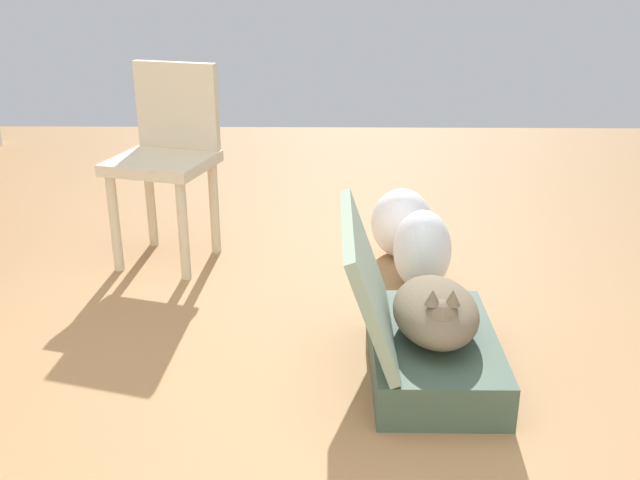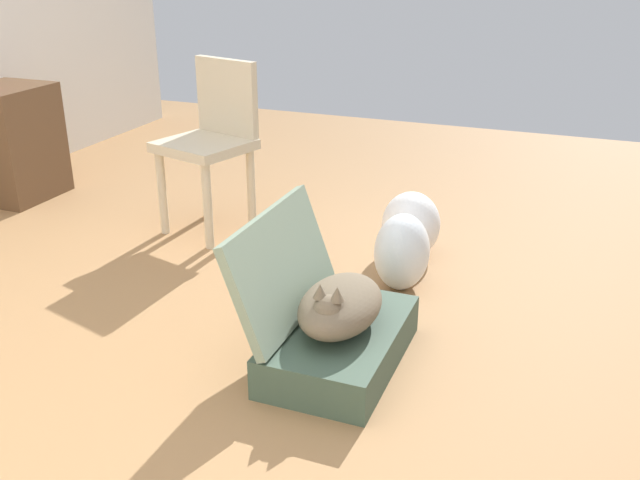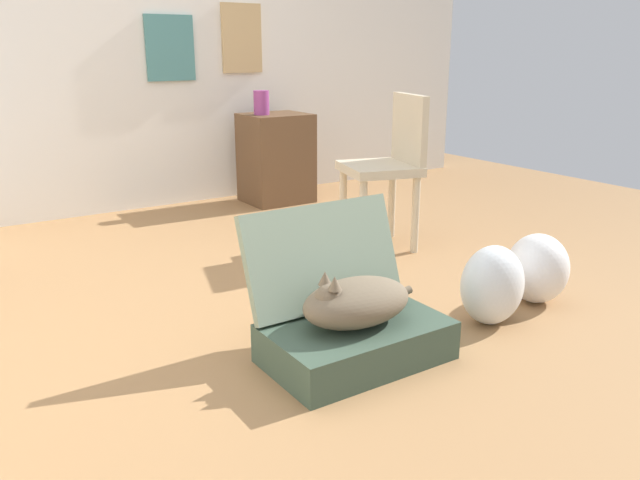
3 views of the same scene
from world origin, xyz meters
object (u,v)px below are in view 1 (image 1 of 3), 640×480
Objects in this scene: cat at (436,311)px; plastic_bag_white at (422,250)px; plastic_bag_clear at (401,223)px; chair at (168,153)px; suitcase_base at (433,354)px.

cat is 0.70m from plastic_bag_white.
plastic_bag_white is (0.69, -0.04, -0.07)m from cat.
plastic_bag_clear is 1.12m from chair.
suitcase_base is 1.05m from plastic_bag_clear.
cat is 0.59× the size of chair.
cat reaches higher than plastic_bag_white.
chair is (0.34, 1.12, 0.33)m from plastic_bag_white.
cat reaches higher than plastic_bag_clear.
suitcase_base is at bearing -27.70° from chair.
plastic_bag_clear is (0.36, 0.05, -0.01)m from plastic_bag_white.
plastic_bag_clear is at bearing 0.78° from cat.
suitcase_base is at bearing -3.01° from cat.
plastic_bag_white is at bearing -171.46° from plastic_bag_clear.
suitcase_base is 1.95× the size of plastic_bag_white.
suitcase_base is 1.55m from chair.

